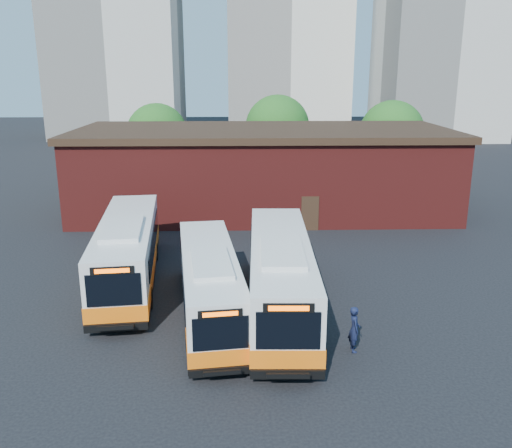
{
  "coord_description": "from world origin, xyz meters",
  "views": [
    {
      "loc": [
        -1.64,
        -21.92,
        10.67
      ],
      "look_at": [
        -0.96,
        4.63,
        3.13
      ],
      "focal_mm": 38.0,
      "sensor_mm": 36.0,
      "label": 1
    }
  ],
  "objects_px": {
    "bus_west": "(128,253)",
    "bus_mideast": "(280,278)",
    "bus_midwest": "(210,286)",
    "transit_worker": "(354,329)"
  },
  "relations": [
    {
      "from": "bus_midwest",
      "to": "transit_worker",
      "type": "relative_size",
      "value": 6.19
    },
    {
      "from": "bus_midwest",
      "to": "transit_worker",
      "type": "xyz_separation_m",
      "value": [
        5.83,
        -3.35,
        -0.48
      ]
    },
    {
      "from": "bus_west",
      "to": "bus_midwest",
      "type": "xyz_separation_m",
      "value": [
        4.45,
        -4.12,
        -0.17
      ]
    },
    {
      "from": "bus_mideast",
      "to": "transit_worker",
      "type": "bearing_deg",
      "value": -53.45
    },
    {
      "from": "bus_mideast",
      "to": "bus_west",
      "type": "bearing_deg",
      "value": 155.65
    },
    {
      "from": "bus_west",
      "to": "bus_mideast",
      "type": "bearing_deg",
      "value": -32.22
    },
    {
      "from": "bus_midwest",
      "to": "bus_mideast",
      "type": "height_order",
      "value": "bus_mideast"
    },
    {
      "from": "bus_west",
      "to": "transit_worker",
      "type": "bearing_deg",
      "value": -42.38
    },
    {
      "from": "bus_midwest",
      "to": "bus_mideast",
      "type": "xyz_separation_m",
      "value": [
        3.18,
        0.43,
        0.18
      ]
    },
    {
      "from": "bus_west",
      "to": "bus_mideast",
      "type": "xyz_separation_m",
      "value": [
        7.63,
        -3.7,
        0.01
      ]
    }
  ]
}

